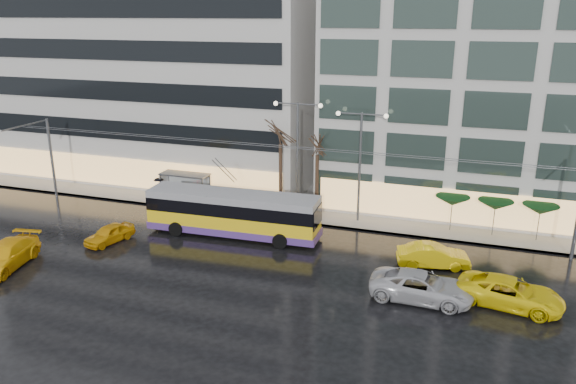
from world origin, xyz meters
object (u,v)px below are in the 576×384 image
at_px(trolleybus, 233,215).
at_px(bus_shelter, 182,180).
at_px(street_lamp_near, 298,143).
at_px(taxi_a, 109,234).

distance_m(trolleybus, bus_shelter, 9.15).
xyz_separation_m(trolleybus, bus_shelter, (-7.26, 5.56, 0.35)).
bearing_deg(bus_shelter, trolleybus, -37.41).
relative_size(trolleybus, bus_shelter, 3.07).
distance_m(street_lamp_near, taxi_a, 15.63).
distance_m(trolleybus, taxi_a, 8.91).
relative_size(bus_shelter, street_lamp_near, 0.47).
bearing_deg(trolleybus, street_lamp_near, 61.19).
bearing_deg(taxi_a, trolleybus, 42.17).
bearing_deg(street_lamp_near, trolleybus, -118.81).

